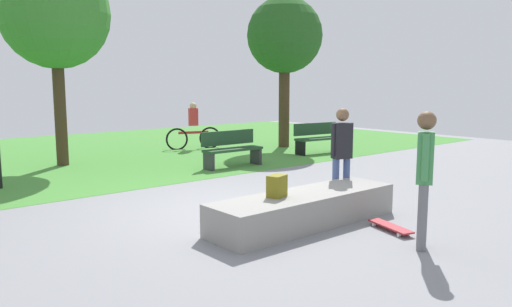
{
  "coord_description": "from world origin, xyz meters",
  "views": [
    {
      "loc": [
        -4.99,
        -6.63,
        2.12
      ],
      "look_at": [
        0.31,
        -0.35,
        0.96
      ],
      "focal_mm": 35.16,
      "sensor_mm": 36.0,
      "label": 1
    }
  ],
  "objects_px": {
    "tree_tall_oak": "(285,37)",
    "cyclist_on_bicycle": "(194,129)",
    "park_bench_near_lamppost": "(231,148)",
    "skater_performing_trick": "(425,169)",
    "tree_young_birch": "(55,15)",
    "park_bench_by_oak": "(318,137)",
    "concrete_ledge": "(305,209)",
    "skateboard_by_ledge": "(390,226)",
    "skateboard_spare": "(281,210)",
    "skater_watching": "(342,149)",
    "backpack_on_ledge": "(277,186)"
  },
  "relations": [
    {
      "from": "tree_tall_oak",
      "to": "cyclist_on_bicycle",
      "type": "bearing_deg",
      "value": 149.58
    },
    {
      "from": "skateboard_spare",
      "to": "tree_tall_oak",
      "type": "bearing_deg",
      "value": 46.4
    },
    {
      "from": "skater_performing_trick",
      "to": "park_bench_near_lamppost",
      "type": "bearing_deg",
      "value": 73.43
    },
    {
      "from": "skateboard_by_ledge",
      "to": "skateboard_spare",
      "type": "xyz_separation_m",
      "value": [
        -0.57,
        1.7,
        0.0
      ]
    },
    {
      "from": "park_bench_near_lamppost",
      "to": "cyclist_on_bicycle",
      "type": "height_order",
      "value": "cyclist_on_bicycle"
    },
    {
      "from": "skateboard_spare",
      "to": "tree_young_birch",
      "type": "xyz_separation_m",
      "value": [
        -1.0,
        7.18,
        3.71
      ]
    },
    {
      "from": "skater_performing_trick",
      "to": "tree_young_birch",
      "type": "distance_m",
      "value": 10.04
    },
    {
      "from": "skater_watching",
      "to": "tree_young_birch",
      "type": "distance_m",
      "value": 8.2
    },
    {
      "from": "skater_performing_trick",
      "to": "skateboard_spare",
      "type": "relative_size",
      "value": 2.45
    },
    {
      "from": "skateboard_spare",
      "to": "cyclist_on_bicycle",
      "type": "relative_size",
      "value": 0.41
    },
    {
      "from": "park_bench_by_oak",
      "to": "concrete_ledge",
      "type": "bearing_deg",
      "value": -138.58
    },
    {
      "from": "concrete_ledge",
      "to": "backpack_on_ledge",
      "type": "relative_size",
      "value": 9.98
    },
    {
      "from": "skateboard_spare",
      "to": "backpack_on_ledge",
      "type": "bearing_deg",
      "value": -137.41
    },
    {
      "from": "skateboard_spare",
      "to": "skater_performing_trick",
      "type": "bearing_deg",
      "value": -84.49
    },
    {
      "from": "backpack_on_ledge",
      "to": "tree_tall_oak",
      "type": "distance_m",
      "value": 9.91
    },
    {
      "from": "skater_performing_trick",
      "to": "tree_tall_oak",
      "type": "bearing_deg",
      "value": 56.53
    },
    {
      "from": "backpack_on_ledge",
      "to": "skater_performing_trick",
      "type": "bearing_deg",
      "value": -82.53
    },
    {
      "from": "skater_performing_trick",
      "to": "skateboard_by_ledge",
      "type": "xyz_separation_m",
      "value": [
        0.34,
        0.71,
        -0.98
      ]
    },
    {
      "from": "backpack_on_ledge",
      "to": "skater_performing_trick",
      "type": "height_order",
      "value": "skater_performing_trick"
    },
    {
      "from": "skateboard_by_ledge",
      "to": "park_bench_by_oak",
      "type": "relative_size",
      "value": 0.5
    },
    {
      "from": "concrete_ledge",
      "to": "skateboard_spare",
      "type": "distance_m",
      "value": 0.7
    },
    {
      "from": "park_bench_near_lamppost",
      "to": "park_bench_by_oak",
      "type": "xyz_separation_m",
      "value": [
        3.5,
        0.28,
        0.0
      ]
    },
    {
      "from": "skater_performing_trick",
      "to": "skater_watching",
      "type": "relative_size",
      "value": 1.05
    },
    {
      "from": "skateboard_by_ledge",
      "to": "skater_watching",
      "type": "bearing_deg",
      "value": 66.09
    },
    {
      "from": "park_bench_by_oak",
      "to": "cyclist_on_bicycle",
      "type": "xyz_separation_m",
      "value": [
        -2.32,
        3.29,
        0.15
      ]
    },
    {
      "from": "tree_tall_oak",
      "to": "backpack_on_ledge",
      "type": "bearing_deg",
      "value": -133.93
    },
    {
      "from": "skateboard_by_ledge",
      "to": "tree_young_birch",
      "type": "bearing_deg",
      "value": 100.07
    },
    {
      "from": "park_bench_by_oak",
      "to": "tree_young_birch",
      "type": "height_order",
      "value": "tree_young_birch"
    },
    {
      "from": "skater_performing_trick",
      "to": "park_bench_near_lamppost",
      "type": "distance_m",
      "value": 6.91
    },
    {
      "from": "backpack_on_ledge",
      "to": "skater_performing_trick",
      "type": "relative_size",
      "value": 0.18
    },
    {
      "from": "skateboard_by_ledge",
      "to": "concrete_ledge",
      "type": "bearing_deg",
      "value": 123.94
    },
    {
      "from": "cyclist_on_bicycle",
      "to": "park_bench_near_lamppost",
      "type": "bearing_deg",
      "value": -108.45
    },
    {
      "from": "skater_performing_trick",
      "to": "park_bench_by_oak",
      "type": "bearing_deg",
      "value": 51.52
    },
    {
      "from": "concrete_ledge",
      "to": "cyclist_on_bicycle",
      "type": "bearing_deg",
      "value": 67.38
    },
    {
      "from": "skateboard_by_ledge",
      "to": "park_bench_by_oak",
      "type": "height_order",
      "value": "park_bench_by_oak"
    },
    {
      "from": "park_bench_near_lamppost",
      "to": "tree_young_birch",
      "type": "distance_m",
      "value": 5.47
    },
    {
      "from": "concrete_ledge",
      "to": "cyclist_on_bicycle",
      "type": "distance_m",
      "value": 9.14
    },
    {
      "from": "concrete_ledge",
      "to": "backpack_on_ledge",
      "type": "bearing_deg",
      "value": 167.98
    },
    {
      "from": "skateboard_by_ledge",
      "to": "park_bench_by_oak",
      "type": "distance_m",
      "value": 8.04
    },
    {
      "from": "concrete_ledge",
      "to": "tree_young_birch",
      "type": "distance_m",
      "value": 8.65
    },
    {
      "from": "skater_performing_trick",
      "to": "cyclist_on_bicycle",
      "type": "height_order",
      "value": "skater_performing_trick"
    },
    {
      "from": "tree_tall_oak",
      "to": "tree_young_birch",
      "type": "bearing_deg",
      "value": 172.44
    },
    {
      "from": "skater_watching",
      "to": "tree_young_birch",
      "type": "height_order",
      "value": "tree_young_birch"
    },
    {
      "from": "concrete_ledge",
      "to": "skateboard_by_ledge",
      "type": "height_order",
      "value": "concrete_ledge"
    },
    {
      "from": "skater_performing_trick",
      "to": "cyclist_on_bicycle",
      "type": "relative_size",
      "value": 1.01
    },
    {
      "from": "skateboard_by_ledge",
      "to": "tree_tall_oak",
      "type": "distance_m",
      "value": 10.23
    },
    {
      "from": "skateboard_by_ledge",
      "to": "skateboard_spare",
      "type": "bearing_deg",
      "value": 108.66
    },
    {
      "from": "skater_watching",
      "to": "skateboard_spare",
      "type": "distance_m",
      "value": 1.56
    },
    {
      "from": "skater_watching",
      "to": "skateboard_spare",
      "type": "xyz_separation_m",
      "value": [
        -1.24,
        0.2,
        -0.92
      ]
    },
    {
      "from": "concrete_ledge",
      "to": "skater_watching",
      "type": "xyz_separation_m",
      "value": [
        1.36,
        0.46,
        0.75
      ]
    }
  ]
}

